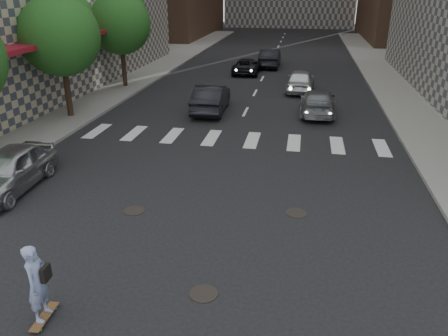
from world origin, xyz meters
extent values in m
plane|color=black|center=(0.00, 0.00, 0.00)|extent=(160.00, 160.00, 0.00)
cube|color=gray|center=(-14.50, 20.00, 0.07)|extent=(13.00, 80.00, 0.15)
cube|color=black|center=(-11.20, 10.00, 2.00)|extent=(0.30, 14.00, 4.00)
cube|color=maroon|center=(-10.40, 10.00, 4.10)|extent=(1.60, 14.00, 0.25)
cylinder|color=#382619|center=(-9.50, 11.00, 1.55)|extent=(0.32, 0.32, 2.80)
sphere|color=#1D501A|center=(-9.50, 11.00, 4.45)|extent=(4.20, 4.20, 4.20)
sphere|color=#1D501A|center=(-9.30, 11.60, 5.35)|extent=(2.80, 2.80, 2.80)
cylinder|color=#382619|center=(-9.50, 19.00, 1.55)|extent=(0.32, 0.32, 2.80)
sphere|color=#1D501A|center=(-9.50, 19.00, 4.45)|extent=(4.20, 4.20, 4.20)
sphere|color=#1D501A|center=(-9.30, 19.60, 5.35)|extent=(2.80, 2.80, 2.80)
cylinder|color=black|center=(1.20, -2.50, 0.01)|extent=(0.70, 0.70, 0.02)
cylinder|color=black|center=(-2.00, 1.20, 0.01)|extent=(0.70, 0.70, 0.02)
cylinder|color=black|center=(3.30, 2.00, 0.01)|extent=(0.70, 0.70, 0.02)
cube|color=brown|center=(-2.10, -4.00, 0.09)|extent=(0.30, 0.98, 0.02)
cylinder|color=#2E975B|center=(-2.17, -4.35, 0.03)|extent=(0.04, 0.07, 0.06)
cylinder|color=#2E975B|center=(-1.99, -4.34, 0.03)|extent=(0.04, 0.07, 0.06)
cylinder|color=#2E975B|center=(-2.21, -3.66, 0.03)|extent=(0.04, 0.07, 0.06)
cylinder|color=#2E975B|center=(-2.04, -3.65, 0.03)|extent=(0.04, 0.07, 0.06)
imported|color=#7E87B8|center=(-2.10, -4.00, 1.01)|extent=(0.48, 0.69, 1.82)
cube|color=black|center=(-1.91, -3.93, 1.24)|extent=(0.13, 0.31, 0.34)
imported|color=#A8ABAF|center=(-7.00, 2.00, 0.77)|extent=(2.04, 4.60, 1.54)
imported|color=black|center=(-2.00, 13.70, 0.79)|extent=(1.86, 4.85, 1.58)
imported|color=slate|center=(4.13, 14.34, 0.70)|extent=(1.98, 4.82, 1.40)
imported|color=black|center=(-1.48, 26.00, 0.63)|extent=(2.12, 4.57, 1.27)
imported|color=silver|center=(3.05, 20.00, 0.78)|extent=(2.05, 4.66, 1.56)
imported|color=black|center=(0.14, 29.53, 0.80)|extent=(1.70, 4.86, 1.60)
camera|label=1|loc=(3.21, -10.84, 6.92)|focal=35.00mm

